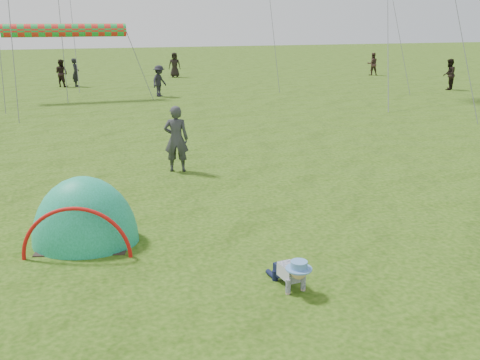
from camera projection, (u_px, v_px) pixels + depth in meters
name	position (u px, v px, depth m)	size (l,w,h in m)	color
ground	(244.00, 274.00, 8.57)	(140.00, 140.00, 0.00)	#1A3C07
crawling_toddler	(292.00, 272.00, 8.04)	(0.50, 0.71, 0.55)	black
popup_tent	(87.00, 242.00, 9.81)	(1.91, 1.58, 2.48)	#118348
standing_adult	(176.00, 139.00, 14.09)	(0.64, 0.42, 1.76)	#313136
crowd_person_1	(61.00, 73.00, 31.73)	(0.78, 0.61, 1.61)	black
crowd_person_4	(175.00, 65.00, 36.93)	(0.82, 0.53, 1.68)	black
crowd_person_6	(76.00, 72.00, 31.83)	(0.61, 0.40, 1.66)	black
crowd_person_7	(372.00, 64.00, 38.20)	(0.77, 0.60, 1.58)	#3D2824
crowd_person_9	(159.00, 81.00, 27.76)	(1.04, 0.60, 1.61)	black
crowd_person_13	(449.00, 74.00, 30.38)	(0.84, 0.66, 1.74)	black
rainbow_tube_kite	(65.00, 30.00, 25.99)	(0.64, 0.64, 5.81)	red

